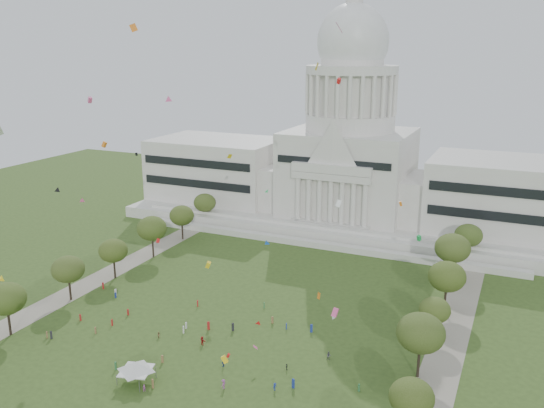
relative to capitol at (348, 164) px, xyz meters
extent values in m
plane|color=#344C1C|center=(0.00, -113.59, -22.30)|extent=(400.00, 400.00, 0.00)
cube|color=silver|center=(0.00, 1.41, -20.30)|extent=(160.00, 60.00, 4.00)
cube|color=silver|center=(0.00, -31.59, -21.30)|extent=(130.00, 3.00, 2.00)
cube|color=silver|center=(0.00, -23.59, -19.80)|extent=(140.00, 3.00, 5.00)
cube|color=beige|center=(-55.00, 0.41, -7.30)|extent=(50.00, 34.00, 22.00)
cube|color=beige|center=(55.00, 0.41, -7.30)|extent=(50.00, 34.00, 22.00)
cube|color=beige|center=(-27.00, -1.59, -10.30)|extent=(12.00, 26.00, 16.00)
cube|color=beige|center=(27.00, -1.59, -10.30)|extent=(12.00, 26.00, 16.00)
cube|color=beige|center=(0.00, 0.41, -4.30)|extent=(44.00, 38.00, 28.00)
cube|color=beige|center=(0.00, -19.59, -1.10)|extent=(28.00, 3.00, 2.40)
cube|color=black|center=(-55.00, -16.79, -5.30)|extent=(46.00, 0.40, 11.00)
cube|color=black|center=(55.00, -16.79, -5.30)|extent=(46.00, 0.40, 11.00)
cylinder|color=beige|center=(0.00, 0.41, 15.10)|extent=(32.00, 32.00, 6.00)
cylinder|color=beige|center=(0.00, 0.41, 25.10)|extent=(28.00, 28.00, 14.00)
cylinder|color=silver|center=(0.00, 0.41, 33.60)|extent=(32.40, 32.40, 3.00)
cylinder|color=beige|center=(0.00, 0.41, 39.10)|extent=(22.00, 22.00, 8.00)
ellipsoid|color=silver|center=(0.00, 0.41, 43.10)|extent=(25.00, 25.00, 26.20)
cylinder|color=beige|center=(0.00, 0.41, 56.60)|extent=(6.00, 6.00, 5.00)
cube|color=gray|center=(-48.00, -83.59, -22.28)|extent=(8.00, 160.00, 0.04)
cube|color=gray|center=(48.00, -83.59, -22.28)|extent=(8.00, 160.00, 0.04)
cylinder|color=black|center=(-44.07, -116.55, -19.42)|extent=(0.56, 0.56, 5.75)
ellipsoid|color=#3A521A|center=(-44.07, -116.55, -13.33)|extent=(8.86, 8.86, 7.25)
ellipsoid|color=#344715|center=(46.22, -115.34, -14.62)|extent=(7.58, 7.58, 6.20)
cylinder|color=black|center=(-45.04, -96.29, -19.56)|extent=(0.56, 0.56, 5.47)
ellipsoid|color=#3B4B1D|center=(-45.04, -96.29, -13.77)|extent=(8.42, 8.42, 6.89)
cylinder|color=black|center=(44.17, -96.15, -19.19)|extent=(0.56, 0.56, 6.20)
ellipsoid|color=#334619|center=(44.17, -96.15, -12.62)|extent=(9.55, 9.55, 7.82)
cylinder|color=black|center=(-44.09, -79.67, -19.66)|extent=(0.56, 0.56, 5.27)
ellipsoid|color=#3B4D18|center=(-44.09, -79.67, -14.07)|extent=(8.12, 8.12, 6.65)
cylinder|color=black|center=(44.40, -79.10, -20.02)|extent=(0.56, 0.56, 4.56)
ellipsoid|color=#3C501B|center=(44.40, -79.10, -15.19)|extent=(7.01, 7.01, 5.74)
cylinder|color=black|center=(-44.08, -61.17, -19.28)|extent=(0.56, 0.56, 6.03)
ellipsoid|color=#354B17|center=(-44.08, -61.17, -12.89)|extent=(9.29, 9.29, 7.60)
cylinder|color=black|center=(44.76, -63.55, -19.31)|extent=(0.56, 0.56, 5.97)
ellipsoid|color=#364A15|center=(44.76, -63.55, -12.99)|extent=(9.19, 9.19, 7.52)
cylinder|color=black|center=(-45.22, -42.58, -19.59)|extent=(0.56, 0.56, 5.41)
ellipsoid|color=#374917|center=(-45.22, -42.58, -13.86)|extent=(8.33, 8.33, 6.81)
cylinder|color=black|center=(43.49, -43.40, -19.11)|extent=(0.56, 0.56, 6.37)
ellipsoid|color=#3C4D1D|center=(43.49, -43.40, -12.35)|extent=(9.82, 9.82, 8.03)
cylinder|color=black|center=(-46.87, -24.45, -19.64)|extent=(0.56, 0.56, 5.32)
ellipsoid|color=#364819|center=(-46.87, -24.45, -14.00)|extent=(8.19, 8.19, 6.70)
cylinder|color=black|center=(45.96, -25.46, -19.56)|extent=(0.56, 0.56, 5.47)
ellipsoid|color=#324918|center=(45.96, -25.46, -13.77)|extent=(8.42, 8.42, 6.89)
cylinder|color=#4C4C4C|center=(-8.63, -123.14, -21.10)|extent=(0.12, 0.12, 2.39)
cylinder|color=#4C4C4C|center=(-3.27, -123.14, -21.10)|extent=(0.12, 0.12, 2.39)
cylinder|color=#4C4C4C|center=(-8.63, -117.78, -21.10)|extent=(0.12, 0.12, 2.39)
cylinder|color=#4C4C4C|center=(-3.27, -117.78, -21.10)|extent=(0.12, 0.12, 2.39)
cube|color=silver|center=(-5.95, -120.46, -19.81)|extent=(7.00, 7.00, 0.19)
pyramid|color=silver|center=(-5.95, -120.46, -18.76)|extent=(9.80, 9.80, 1.91)
imported|color=#33723F|center=(34.84, -105.79, -21.50)|extent=(0.90, 0.92, 1.60)
imported|color=#4C4C51|center=(25.90, -97.26, -21.34)|extent=(1.08, 0.95, 1.90)
imported|color=#994C8C|center=(10.77, -115.58, -21.31)|extent=(0.74, 1.31, 1.97)
imported|color=navy|center=(6.91, -108.57, -21.43)|extent=(0.61, 1.04, 1.73)
imported|color=#B21E1E|center=(-1.66, -102.60, -21.28)|extent=(2.02, 1.46, 2.03)
imported|color=#994C8C|center=(-2.57, -122.66, -21.51)|extent=(0.67, 0.71, 1.57)
imported|color=olive|center=(-12.31, -103.83, -21.57)|extent=(0.82, 0.68, 1.46)
imported|color=navy|center=(20.04, -112.06, -21.50)|extent=(0.85, 1.14, 1.58)
imported|color=#26262B|center=(19.36, -104.54, -21.58)|extent=(0.66, 0.93, 1.43)
cube|color=#26262B|center=(-34.18, -114.17, -21.36)|extent=(0.56, 0.57, 1.86)
cube|color=olive|center=(-1.81, -120.94, -21.38)|extent=(0.57, 0.54, 1.83)
cube|color=navy|center=(18.31, -87.30, -21.32)|extent=(0.61, 0.54, 1.95)
cube|color=#B21E1E|center=(-25.80, -103.46, -21.48)|extent=(0.42, 0.50, 1.63)
cube|color=silver|center=(-35.93, -89.56, -21.33)|extent=(0.34, 0.52, 1.92)
cube|color=olive|center=(-35.33, -114.29, -21.51)|extent=(0.47, 0.49, 1.58)
cube|color=#B21E1E|center=(-12.82, -86.18, -21.48)|extent=(0.42, 0.51, 1.64)
cube|color=#B21E1E|center=(-42.00, -87.29, -21.38)|extent=(0.57, 0.48, 1.83)
cube|color=#33723F|center=(-12.54, -118.64, -21.42)|extent=(0.43, 0.54, 1.76)
cube|color=olive|center=(8.32, -86.95, -21.44)|extent=(0.48, 0.33, 1.71)
cube|color=navy|center=(12.49, -88.32, -21.56)|extent=(0.38, 0.46, 1.48)
cube|color=navy|center=(22.94, -109.87, -21.34)|extent=(0.60, 0.52, 1.91)
cube|color=#B21E1E|center=(-4.03, -95.85, -21.32)|extent=(0.56, 0.61, 1.95)
cube|color=olive|center=(-26.74, -108.15, -21.49)|extent=(0.42, 0.50, 1.61)
cube|color=olive|center=(-5.45, -112.43, -21.47)|extent=(0.47, 0.33, 1.64)
cube|color=silver|center=(-9.07, -97.52, -21.53)|extent=(0.26, 0.41, 1.53)
cube|color=#26262B|center=(1.45, -94.08, -21.33)|extent=(0.56, 0.60, 1.92)
cube|color=#33723F|center=(3.05, -80.27, -21.52)|extent=(0.42, 0.48, 1.55)
cube|color=silver|center=(-8.38, -99.71, -21.43)|extent=(0.45, 0.53, 1.73)
cube|color=#B21E1E|center=(-34.44, -104.51, -21.49)|extent=(0.50, 0.42, 1.62)
cube|color=#B21E1E|center=(-25.84, -97.43, -21.51)|extent=(0.48, 0.39, 1.57)
cube|color=navy|center=(-35.14, -90.60, -21.57)|extent=(0.32, 0.43, 1.46)
camera|label=1|loc=(59.10, -200.79, 41.28)|focal=38.00mm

